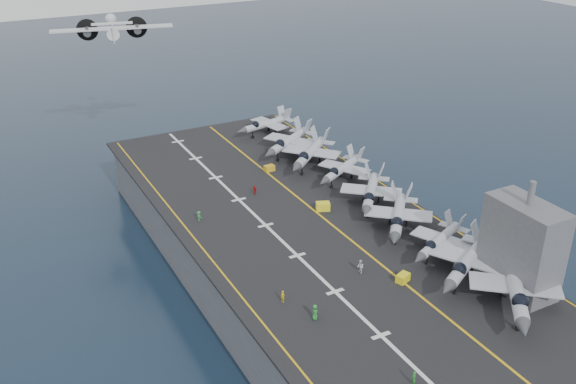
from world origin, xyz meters
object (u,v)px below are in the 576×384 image
island_superstructure (523,236)px  tow_cart_a (403,278)px  fighter_jet_0 (516,287)px  transport_plane (113,35)px

island_superstructure → tow_cart_a: (-11.94, 7.84, -6.95)m
island_superstructure → fighter_jet_0: island_superstructure is taller
tow_cart_a → transport_plane: bearing=100.9°
tow_cart_a → transport_plane: size_ratio=0.08×
fighter_jet_0 → tow_cart_a: size_ratio=9.19×
fighter_jet_0 → tow_cart_a: (-8.56, 10.89, -2.32)m
island_superstructure → transport_plane: bearing=107.3°
fighter_jet_0 → transport_plane: (-24.00, 91.07, 15.73)m
tow_cart_a → transport_plane: (-15.44, 80.19, 18.05)m
transport_plane → tow_cart_a: bearing=-79.1°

